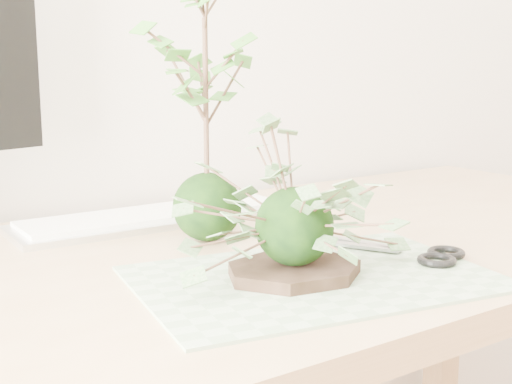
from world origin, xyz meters
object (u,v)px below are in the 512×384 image
Objects in this scene: keyboard at (155,217)px; desk at (261,305)px; maple_kokedama at (205,36)px; ivy_kokedama at (295,190)px.

desk is at bearing -74.29° from keyboard.
keyboard is at bearing 104.85° from desk.
desk is at bearing -56.05° from maple_kokedama.
desk is 0.24m from keyboard.
desk is at bearing 69.79° from ivy_kokedama.
maple_kokedama is 0.32m from keyboard.
maple_kokedama is at bearing -84.90° from keyboard.
desk is 5.58× the size of ivy_kokedama.
ivy_kokedama reaches higher than keyboard.
keyboard is at bearing 90.41° from ivy_kokedama.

